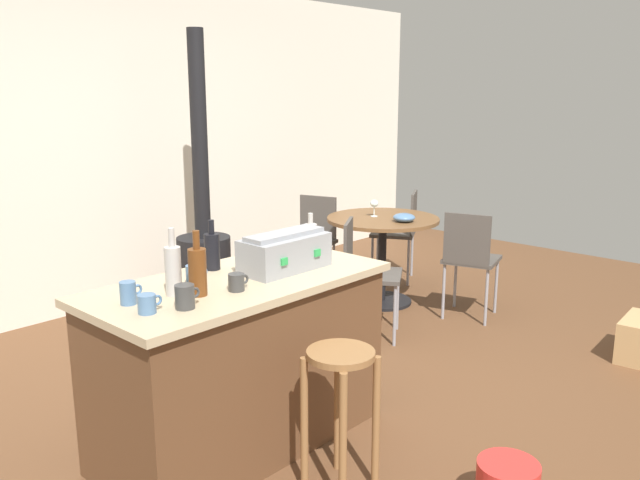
{
  "coord_description": "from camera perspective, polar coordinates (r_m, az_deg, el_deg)",
  "views": [
    {
      "loc": [
        -2.82,
        -2.47,
        1.81
      ],
      "look_at": [
        0.3,
        0.41,
        0.83
      ],
      "focal_mm": 36.84,
      "sensor_mm": 36.0,
      "label": 1
    }
  ],
  "objects": [
    {
      "name": "folding_chair_far",
      "position": [
        4.83,
        3.86,
        -2.5
      ],
      "size": [
        0.55,
        0.55,
        0.87
      ],
      "color": "#47423D",
      "rests_on": "ground_plane"
    },
    {
      "name": "cup_0",
      "position": [
        3.2,
        -10.82,
        -3.0
      ],
      "size": [
        0.12,
        0.08,
        0.1
      ],
      "color": "#4C7099",
      "rests_on": "kitchen_island"
    },
    {
      "name": "bottle_0",
      "position": [
        3.76,
        -0.82,
        0.26
      ],
      "size": [
        0.07,
        0.07,
        0.23
      ],
      "color": "#B7B2AD",
      "rests_on": "kitchen_island"
    },
    {
      "name": "folding_chair_near",
      "position": [
        5.94,
        -0.67,
        0.33
      ],
      "size": [
        0.5,
        0.5,
        0.85
      ],
      "color": "#47423D",
      "rests_on": "ground_plane"
    },
    {
      "name": "folding_chair_right",
      "position": [
        6.29,
        7.02,
        1.01
      ],
      "size": [
        0.54,
        0.54,
        0.86
      ],
      "color": "#47423D",
      "rests_on": "ground_plane"
    },
    {
      "name": "wine_glass",
      "position": [
        5.57,
        4.73,
        3.13
      ],
      "size": [
        0.07,
        0.07,
        0.14
      ],
      "color": "silver",
      "rests_on": "dining_table"
    },
    {
      "name": "ground_plane",
      "position": [
        4.16,
        1.38,
        -12.74
      ],
      "size": [
        8.8,
        8.8,
        0.0
      ],
      "primitive_type": "plane",
      "color": "brown"
    },
    {
      "name": "cup_3",
      "position": [
        2.99,
        -16.3,
        -4.42
      ],
      "size": [
        0.11,
        0.07,
        0.1
      ],
      "color": "#4C7099",
      "rests_on": "kitchen_island"
    },
    {
      "name": "dining_table",
      "position": [
        5.59,
        5.45,
        0.17
      ],
      "size": [
        0.94,
        0.94,
        0.75
      ],
      "color": "black",
      "rests_on": "ground_plane"
    },
    {
      "name": "back_wall",
      "position": [
        5.76,
        -18.04,
        7.84
      ],
      "size": [
        8.0,
        0.1,
        2.7
      ],
      "primitive_type": "cube",
      "color": "silver",
      "rests_on": "ground_plane"
    },
    {
      "name": "serving_bowl",
      "position": [
        5.39,
        7.31,
        1.95
      ],
      "size": [
        0.18,
        0.18,
        0.07
      ],
      "primitive_type": "ellipsoid",
      "color": "#4C7099",
      "rests_on": "dining_table"
    },
    {
      "name": "wooden_stool",
      "position": [
        3.02,
        1.79,
        -13.09
      ],
      "size": [
        0.31,
        0.31,
        0.68
      ],
      "color": "olive",
      "rests_on": "ground_plane"
    },
    {
      "name": "cup_2",
      "position": [
        2.87,
        -11.63,
        -4.83
      ],
      "size": [
        0.12,
        0.08,
        0.11
      ],
      "color": "#383838",
      "rests_on": "kitchen_island"
    },
    {
      "name": "folding_chair_left",
      "position": [
        5.31,
        12.88,
        -1.33
      ],
      "size": [
        0.49,
        0.49,
        0.88
      ],
      "color": "#47423D",
      "rests_on": "ground_plane"
    },
    {
      "name": "toolbox",
      "position": [
        3.39,
        -3.08,
        -1.03
      ],
      "size": [
        0.48,
        0.24,
        0.2
      ],
      "color": "gray",
      "rests_on": "kitchen_island"
    },
    {
      "name": "cup_1",
      "position": [
        2.85,
        -14.76,
        -5.37
      ],
      "size": [
        0.11,
        0.08,
        0.08
      ],
      "color": "#4C7099",
      "rests_on": "kitchen_island"
    },
    {
      "name": "bottle_2",
      "position": [
        3.04,
        -12.64,
        -2.51
      ],
      "size": [
        0.07,
        0.07,
        0.31
      ],
      "color": "#B7B2AD",
      "rests_on": "kitchen_island"
    },
    {
      "name": "cup_4",
      "position": [
        3.08,
        -7.24,
        -3.65
      ],
      "size": [
        0.11,
        0.08,
        0.08
      ],
      "color": "#383838",
      "rests_on": "kitchen_island"
    },
    {
      "name": "bottle_3",
      "position": [
        3.02,
        -10.6,
        -2.63
      ],
      "size": [
        0.08,
        0.08,
        0.3
      ],
      "color": "#603314",
      "rests_on": "kitchen_island"
    },
    {
      "name": "kitchen_island",
      "position": [
        3.43,
        -6.89,
        -10.48
      ],
      "size": [
        1.53,
        0.73,
        0.89
      ],
      "color": "brown",
      "rests_on": "ground_plane"
    },
    {
      "name": "bottle_1",
      "position": [
        3.44,
        -9.36,
        -0.9
      ],
      "size": [
        0.08,
        0.08,
        0.26
      ],
      "color": "black",
      "rests_on": "kitchen_island"
    },
    {
      "name": "wood_stove",
      "position": [
        5.47,
        -10.05,
        -0.65
      ],
      "size": [
        0.44,
        0.45,
        2.26
      ],
      "color": "black",
      "rests_on": "ground_plane"
    }
  ]
}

